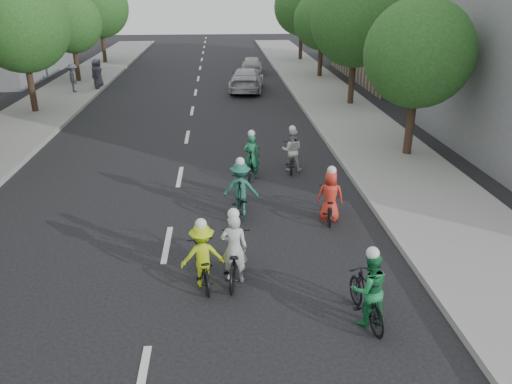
{
  "coord_description": "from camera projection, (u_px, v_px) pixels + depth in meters",
  "views": [
    {
      "loc": [
        1.47,
        -11.67,
        6.3
      ],
      "look_at": [
        2.41,
        1.0,
        1.0
      ],
      "focal_mm": 35.0,
      "sensor_mm": 36.0,
      "label": 1
    }
  ],
  "objects": [
    {
      "name": "tree_r_2",
      "position": [
        322.0,
        21.0,
        34.78
      ],
      "size": [
        4.0,
        4.0,
        5.97
      ],
      "color": "black",
      "rests_on": "ground"
    },
    {
      "name": "tree_r_1",
      "position": [
        356.0,
        21.0,
        26.29
      ],
      "size": [
        4.8,
        4.8,
        6.93
      ],
      "color": "black",
      "rests_on": "ground"
    },
    {
      "name": "tree_l_5",
      "position": [
        99.0,
        8.0,
        41.14
      ],
      "size": [
        4.8,
        4.8,
        6.93
      ],
      "color": "black",
      "rests_on": "ground"
    },
    {
      "name": "tree_r_0",
      "position": [
        419.0,
        54.0,
        18.21
      ],
      "size": [
        4.0,
        4.0,
        5.97
      ],
      "color": "black",
      "rests_on": "ground"
    },
    {
      "name": "cyclist_1",
      "position": [
        203.0,
        260.0,
        11.15
      ],
      "size": [
        1.05,
        1.76,
        1.65
      ],
      "rotation": [
        0.0,
        0.0,
        3.3
      ],
      "color": "black",
      "rests_on": "ground"
    },
    {
      "name": "follow_car_trail",
      "position": [
        252.0,
        65.0,
        37.93
      ],
      "size": [
        1.82,
        3.95,
        1.31
      ],
      "primitive_type": "imported",
      "rotation": [
        0.0,
        0.0,
        3.07
      ],
      "color": "silver",
      "rests_on": "ground"
    },
    {
      "name": "cyclist_3",
      "position": [
        368.0,
        294.0,
        9.86
      ],
      "size": [
        0.83,
        1.78,
        1.72
      ],
      "rotation": [
        0.0,
        0.0,
        3.26
      ],
      "color": "black",
      "rests_on": "ground"
    },
    {
      "name": "cyclist_0",
      "position": [
        292.0,
        154.0,
        18.1
      ],
      "size": [
        0.88,
        1.86,
        1.69
      ],
      "rotation": [
        0.0,
        0.0,
        2.99
      ],
      "color": "black",
      "rests_on": "ground"
    },
    {
      "name": "cyclist_5",
      "position": [
        252.0,
        161.0,
        17.42
      ],
      "size": [
        0.79,
        1.77,
        1.73
      ],
      "rotation": [
        0.0,
        0.0,
        2.96
      ],
      "color": "black",
      "rests_on": "ground"
    },
    {
      "name": "sidewalk_right",
      "position": [
        363.0,
        132.0,
        22.79
      ],
      "size": [
        4.0,
        80.0,
        0.15
      ],
      "primitive_type": "cube",
      "color": "gray",
      "rests_on": "ground"
    },
    {
      "name": "ground",
      "position": [
        167.0,
        244.0,
        13.06
      ],
      "size": [
        120.0,
        120.0,
        0.0
      ],
      "primitive_type": "plane",
      "color": "black",
      "rests_on": "ground"
    },
    {
      "name": "bldg_se",
      "position": [
        426.0,
        20.0,
        34.71
      ],
      "size": [
        10.0,
        14.0,
        8.0
      ],
      "primitive_type": "cube",
      "color": "gray",
      "rests_on": "ground"
    },
    {
      "name": "tree_l_4",
      "position": [
        71.0,
        23.0,
        33.07
      ],
      "size": [
        4.0,
        4.0,
        5.97
      ],
      "color": "black",
      "rests_on": "ground"
    },
    {
      "name": "spectator_1",
      "position": [
        95.0,
        75.0,
        31.42
      ],
      "size": [
        0.72,
        1.09,
        1.72
      ],
      "primitive_type": "imported",
      "rotation": [
        0.0,
        0.0,
        1.9
      ],
      "color": "#51515E",
      "rests_on": "sidewalk_left"
    },
    {
      "name": "tree_r_3",
      "position": [
        302.0,
        7.0,
        42.85
      ],
      "size": [
        4.8,
        4.8,
        6.93
      ],
      "color": "black",
      "rests_on": "ground"
    },
    {
      "name": "sidewalk_left",
      "position": [
        2.0,
        139.0,
        21.69
      ],
      "size": [
        4.0,
        80.0,
        0.15
      ],
      "primitive_type": "cube",
      "color": "gray",
      "rests_on": "ground"
    },
    {
      "name": "cyclist_2",
      "position": [
        240.0,
        192.0,
        14.57
      ],
      "size": [
        1.11,
        1.91,
        1.78
      ],
      "rotation": [
        0.0,
        0.0,
        3.03
      ],
      "color": "black",
      "rests_on": "ground"
    },
    {
      "name": "follow_car_lead",
      "position": [
        247.0,
        79.0,
        31.67
      ],
      "size": [
        2.62,
        5.19,
        1.45
      ],
      "primitive_type": "imported",
      "rotation": [
        0.0,
        0.0,
        3.02
      ],
      "color": "#ACADB1",
      "rests_on": "ground"
    },
    {
      "name": "spectator_0",
      "position": [
        73.0,
        78.0,
        30.53
      ],
      "size": [
        1.01,
        1.27,
        1.71
      ],
      "primitive_type": "imported",
      "rotation": [
        0.0,
        0.0,
        1.97
      ],
      "color": "#484A54",
      "rests_on": "sidewalk_left"
    },
    {
      "name": "cyclist_6",
      "position": [
        329.0,
        201.0,
        14.28
      ],
      "size": [
        0.84,
        1.73,
        1.65
      ],
      "rotation": [
        0.0,
        0.0,
        2.98
      ],
      "color": "black",
      "rests_on": "ground"
    },
    {
      "name": "curb_left",
      "position": [
        48.0,
        138.0,
        21.82
      ],
      "size": [
        0.18,
        80.0,
        0.18
      ],
      "primitive_type": "cube",
      "color": "#999993",
      "rests_on": "ground"
    },
    {
      "name": "spectator_2",
      "position": [
        98.0,
        73.0,
        32.18
      ],
      "size": [
        0.6,
        0.89,
        1.79
      ],
      "primitive_type": "imported",
      "rotation": [
        0.0,
        0.0,
        1.61
      ],
      "color": "#454550",
      "rests_on": "sidewalk_left"
    },
    {
      "name": "curb_right",
      "position": [
        321.0,
        132.0,
        22.65
      ],
      "size": [
        0.18,
        80.0,
        0.18
      ],
      "primitive_type": "cube",
      "color": "#999993",
      "rests_on": "ground"
    },
    {
      "name": "tree_l_3",
      "position": [
        21.0,
        24.0,
        24.57
      ],
      "size": [
        4.8,
        4.8,
        6.93
      ],
      "color": "black",
      "rests_on": "ground"
    },
    {
      "name": "cyclist_4",
      "position": [
        234.0,
        256.0,
        11.34
      ],
      "size": [
        0.9,
        1.98,
        1.82
      ],
      "rotation": [
        0.0,
        0.0,
        3.01
      ],
      "color": "black",
      "rests_on": "ground"
    }
  ]
}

